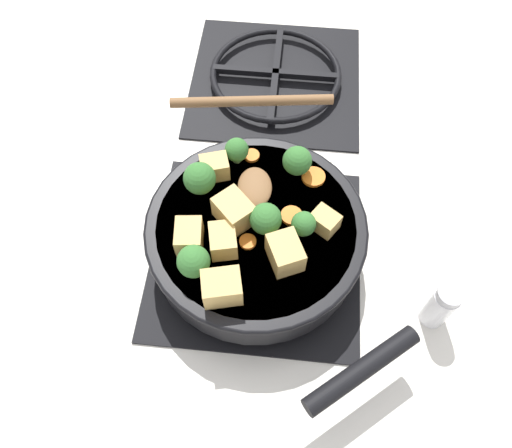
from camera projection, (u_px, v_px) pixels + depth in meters
ground_plane at (256, 253)px, 0.75m from camera, size 2.40×2.40×0.00m
front_burner_grate at (256, 249)px, 0.74m from camera, size 0.31×0.31×0.03m
rear_burner_grate at (275, 76)px, 0.92m from camera, size 0.31×0.31×0.03m
skillet_pan at (257, 235)px, 0.70m from camera, size 0.37×0.39×0.06m
wooden_spoon at (253, 134)px, 0.74m from camera, size 0.25×0.22×0.02m
tofu_cube_center_large at (222, 287)px, 0.61m from camera, size 0.06×0.05×0.04m
tofu_cube_near_handle at (189, 236)px, 0.65m from camera, size 0.04×0.05×0.03m
tofu_cube_east_chunk at (285, 253)px, 0.63m from camera, size 0.05×0.06×0.04m
tofu_cube_west_chunk at (325, 221)px, 0.66m from camera, size 0.05×0.04×0.03m
tofu_cube_back_piece at (234, 211)px, 0.66m from camera, size 0.06×0.06×0.04m
tofu_cube_front_piece at (215, 167)px, 0.70m from camera, size 0.05×0.04×0.03m
tofu_cube_mid_small at (223, 241)px, 0.64m from camera, size 0.04×0.05×0.03m
broccoli_floret_near_spoon at (266, 219)px, 0.65m from camera, size 0.04×0.04×0.05m
broccoli_floret_center_top at (194, 262)px, 0.62m from camera, size 0.04×0.04×0.05m
broccoli_floret_east_rim at (297, 161)px, 0.69m from camera, size 0.04×0.04×0.05m
broccoli_floret_west_rim at (304, 224)px, 0.65m from camera, size 0.03×0.03×0.04m
broccoli_floret_north_edge at (200, 179)px, 0.68m from camera, size 0.05×0.05×0.05m
broccoli_floret_south_cluster at (237, 150)px, 0.71m from camera, size 0.03×0.03×0.04m
carrot_slice_orange_thin at (248, 242)px, 0.66m from camera, size 0.02×0.02×0.01m
carrot_slice_near_center at (313, 177)px, 0.71m from camera, size 0.03×0.03×0.01m
carrot_slice_edge_slice at (252, 156)px, 0.73m from camera, size 0.02×0.02×0.01m
carrot_slice_under_broccoli at (292, 216)px, 0.68m from camera, size 0.03×0.03×0.01m
salt_shaker at (440, 305)px, 0.66m from camera, size 0.04×0.04×0.09m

